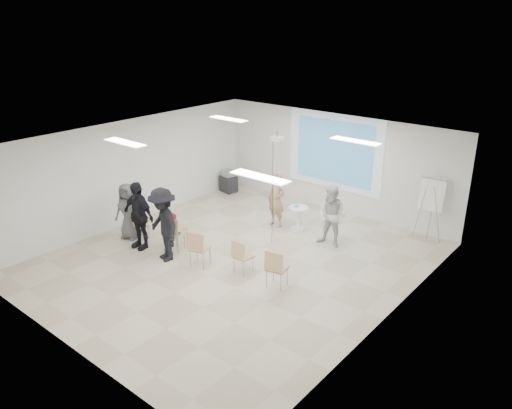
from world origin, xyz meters
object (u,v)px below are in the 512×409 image
Objects in this scene: chair_right_far at (276,266)px; audience_outer at (128,208)px; pedestal_table at (298,217)px; chair_right_inner at (241,255)px; player_right at (332,213)px; chair_center at (198,246)px; audience_left at (138,210)px; laptop at (175,232)px; av_cart at (229,182)px; player_left at (277,196)px; audience_mid at (163,220)px; chair_far_left at (138,223)px; chair_left_inner at (173,232)px; flipchart_easel at (432,195)px; chair_left_mid at (175,226)px.

chair_right_far is 0.53× the size of audience_outer.
pedestal_table is 0.84× the size of chair_right_inner.
chair_center is (-1.81, -3.07, -0.37)m from player_right.
player_right is 2.00× the size of chair_right_far.
audience_outer is at bearing 162.54° from audience_left.
laptop is 0.45× the size of av_cart.
player_left is at bearing 173.27° from player_right.
audience_outer is (-2.58, -3.17, -0.05)m from player_left.
audience_outer is at bearing -170.36° from chair_right_inner.
pedestal_table is at bearing 85.33° from audience_mid.
chair_left_inner is at bearing 22.52° from chair_far_left.
chair_right_far is 1.16× the size of av_cart.
chair_left_inner is at bearing -138.48° from player_right.
laptop is at bearing 126.92° from audience_mid.
chair_center is 0.54× the size of audience_outer.
player_left is at bearing 93.63° from audience_mid.
av_cart is (-0.45, 4.45, -0.51)m from audience_outer.
player_right is 1.91× the size of chair_left_inner.
laptop is 0.17× the size of audience_mid.
audience_left reaches higher than player_left.
chair_center is (2.39, -0.08, 0.07)m from chair_far_left.
flipchart_easel reaches higher than audience_outer.
chair_left_inner is at bearing -39.52° from chair_left_mid.
pedestal_table is 0.34× the size of audience_mid.
chair_left_inner is 2.73× the size of laptop.
chair_far_left reaches higher than av_cart.
player_left is at bearing -130.57° from laptop.
chair_left_mid is at bearing 165.65° from chair_right_far.
flipchart_easel is (1.82, 1.94, 0.38)m from player_right.
pedestal_table is 0.76× the size of chair_center.
player_right is 2.33× the size of av_cart.
chair_right_inner is 3.70m from audience_outer.
chair_left_mid is 0.50× the size of flipchart_easel.
laptop is (0.32, -0.28, 0.00)m from chair_left_mid.
chair_left_inner is at bearing -116.90° from pedestal_table.
audience_left is 2.62× the size of av_cart.
player_left reaches higher than av_cart.
pedestal_table is at bearing 101.81° from chair_right_inner.
player_left is 3.49m from chair_right_far.
audience_outer is (-1.72, 0.24, -0.19)m from audience_mid.
chair_right_far reaches higher than chair_left_mid.
audience_mid reaches higher than flipchart_easel.
audience_outer reaches higher than chair_left_inner.
av_cart is at bearing 164.60° from player_left.
chair_left_mid reaches higher than chair_right_inner.
chair_left_mid is at bearing 51.80° from audience_left.
player_right is 2.69m from flipchart_easel.
pedestal_table is at bearing -139.18° from laptop.
av_cart is (-6.73, -0.57, -0.93)m from flipchart_easel.
flipchart_easel is 6.82m from av_cart.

